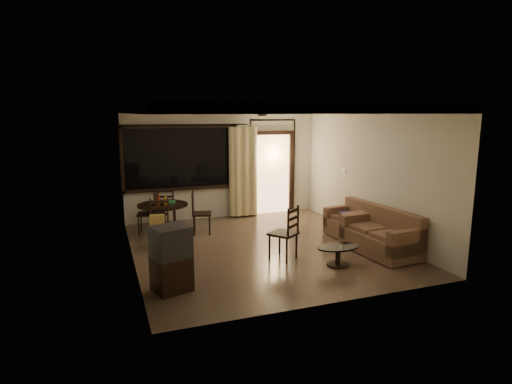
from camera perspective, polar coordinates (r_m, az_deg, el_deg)
name	(u,v)px	position (r m, az deg, el deg)	size (l,w,h in m)	color
ground	(262,247)	(8.70, 0.80, -7.35)	(5.50, 5.50, 0.00)	#7F6651
room_shell	(259,149)	(10.18, 0.39, 5.81)	(5.50, 6.70, 5.50)	beige
dining_table	(163,211)	(9.65, -12.31, -2.43)	(1.10, 1.10, 0.91)	black
dining_chair_west	(148,221)	(9.87, -14.17, -3.78)	(0.51, 0.51, 0.95)	black
dining_chair_east	(201,221)	(9.66, -7.31, -3.86)	(0.51, 0.51, 0.95)	black
dining_chair_south	(159,232)	(8.89, -12.83, -5.18)	(0.51, 0.55, 0.95)	black
dining_chair_north	(167,215)	(10.40, -11.76, -2.96)	(0.51, 0.51, 0.95)	black
tv_cabinet	(171,259)	(6.66, -11.25, -8.70)	(0.64, 0.61, 1.01)	black
sofa	(383,237)	(8.60, 16.56, -5.74)	(0.93, 1.59, 0.81)	#492522
armchair	(349,221)	(9.63, 12.31, -3.84)	(0.82, 0.82, 0.77)	#492522
coffee_table	(338,253)	(7.78, 10.89, -7.95)	(0.80, 0.48, 0.35)	black
side_chair	(284,243)	(7.96, 3.72, -6.80)	(0.63, 0.63, 1.02)	black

